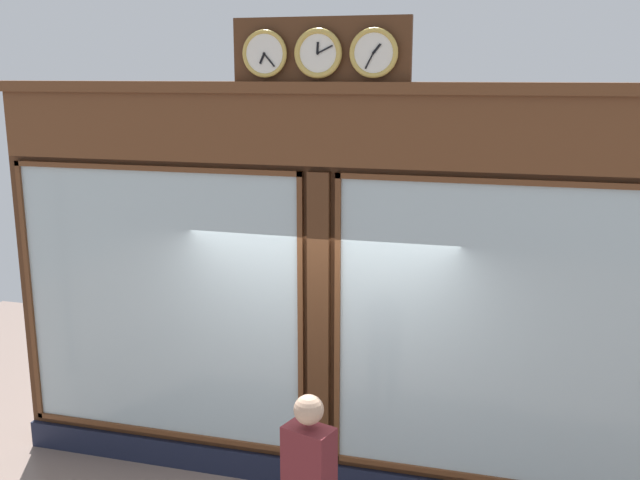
# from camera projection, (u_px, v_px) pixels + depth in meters

# --- Properties ---
(shop_facade) EXTENTS (6.55, 0.42, 4.40)m
(shop_facade) POSITION_uv_depth(u_px,v_px,m) (324.00, 292.00, 6.75)
(shop_facade) COLOR #4C2B16
(shop_facade) RESTS_ON ground_plane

